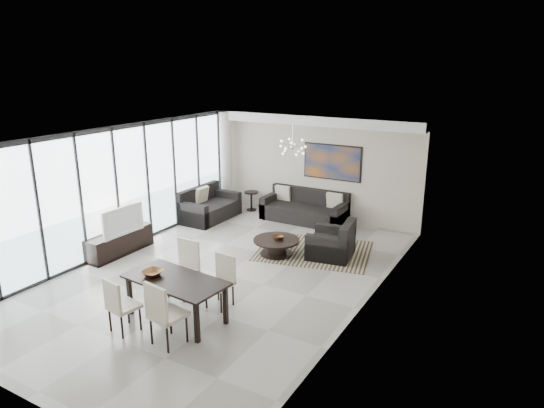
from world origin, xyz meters
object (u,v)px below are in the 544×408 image
Objects in this scene: coffee_table at (276,246)px; dining_table at (176,284)px; sofa_main at (305,211)px; television at (120,220)px; tv_console at (119,242)px.

dining_table is at bearing -91.23° from coffee_table.
coffee_table is 2.62m from sofa_main.
television is 3.35m from dining_table.
dining_table is (2.95, -1.56, -0.20)m from television.
television is (0.16, -0.08, 0.59)m from tv_console.
sofa_main is (-0.53, 2.57, 0.08)m from coffee_table.
tv_console is at bearing -151.39° from coffee_table.
coffee_table is 0.63× the size of tv_console.
television is at bearing -26.42° from tv_console.
dining_table reaches higher than tv_console.
coffee_table is 0.45× the size of sofa_main.
television is 0.60× the size of dining_table.
dining_table reaches higher than coffee_table.
coffee_table is 0.95× the size of television.
coffee_table is at bearing -56.92° from television.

